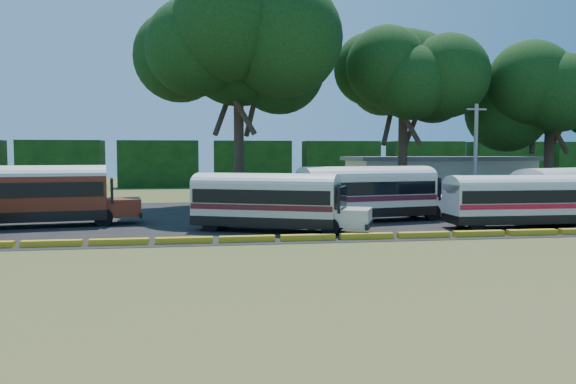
{
  "coord_description": "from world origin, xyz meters",
  "views": [
    {
      "loc": [
        -6.66,
        -25.96,
        4.26
      ],
      "look_at": [
        -1.72,
        6.0,
        2.07
      ],
      "focal_mm": 35.0,
      "sensor_mm": 36.0,
      "label": 1
    }
  ],
  "objects": [
    {
      "name": "ground",
      "position": [
        0.0,
        0.0,
        0.0
      ],
      "size": [
        160.0,
        160.0,
        0.0
      ],
      "primitive_type": "plane",
      "color": "#374E1A",
      "rests_on": "ground"
    },
    {
      "name": "asphalt_strip",
      "position": [
        1.0,
        12.0,
        0.01
      ],
      "size": [
        64.0,
        24.0,
        0.02
      ],
      "primitive_type": "cube",
      "color": "black",
      "rests_on": "ground"
    },
    {
      "name": "curb",
      "position": [
        -0.0,
        1.0,
        0.15
      ],
      "size": [
        53.7,
        0.45,
        0.3
      ],
      "color": "gold",
      "rests_on": "ground"
    },
    {
      "name": "terminal_building",
      "position": [
        18.0,
        30.0,
        2.03
      ],
      "size": [
        19.0,
        9.0,
        4.0
      ],
      "color": "beige",
      "rests_on": "ground"
    },
    {
      "name": "treeline_backdrop",
      "position": [
        0.0,
        48.0,
        3.0
      ],
      "size": [
        130.0,
        4.0,
        6.0
      ],
      "color": "black",
      "rests_on": "ground"
    },
    {
      "name": "bus_red",
      "position": [
        -16.5,
        8.54,
        2.07
      ],
      "size": [
        11.25,
        4.39,
        3.6
      ],
      "rotation": [
        0.0,
        0.0,
        0.16
      ],
      "color": "black",
      "rests_on": "ground"
    },
    {
      "name": "bus_cream_west",
      "position": [
        -2.97,
        4.55,
        1.82
      ],
      "size": [
        9.93,
        6.05,
        3.22
      ],
      "rotation": [
        0.0,
        0.0,
        -0.41
      ],
      "color": "black",
      "rests_on": "ground"
    },
    {
      "name": "bus_cream_east",
      "position": [
        3.86,
        8.15,
        1.98
      ],
      "size": [
        10.95,
        4.69,
        3.5
      ],
      "rotation": [
        0.0,
        0.0,
        0.2
      ],
      "color": "black",
      "rests_on": "ground"
    },
    {
      "name": "bus_white_red",
      "position": [
        11.19,
        3.71,
        1.73
      ],
      "size": [
        9.34,
        2.43,
        3.06
      ],
      "rotation": [
        0.0,
        0.0,
        -0.01
      ],
      "color": "black",
      "rests_on": "ground"
    },
    {
      "name": "bus_white_blue",
      "position": [
        16.62,
        6.53,
        1.92
      ],
      "size": [
        10.51,
        6.35,
        3.4
      ],
      "rotation": [
        0.0,
        0.0,
        0.4
      ],
      "color": "black",
      "rests_on": "ground"
    },
    {
      "name": "tree_west",
      "position": [
        -3.66,
        19.24,
        12.75
      ],
      "size": [
        12.87,
        12.87,
        17.5
      ],
      "color": "#312318",
      "rests_on": "ground"
    },
    {
      "name": "tree_center",
      "position": [
        10.68,
        20.82,
        11.19
      ],
      "size": [
        10.29,
        10.29,
        15.02
      ],
      "color": "#312318",
      "rests_on": "ground"
    },
    {
      "name": "tree_east",
      "position": [
        24.24,
        20.36,
        9.69
      ],
      "size": [
        10.09,
        10.09,
        13.44
      ],
      "color": "#312318",
      "rests_on": "ground"
    },
    {
      "name": "utility_pole",
      "position": [
        14.21,
        14.54,
        4.16
      ],
      "size": [
        1.6,
        0.3,
        8.09
      ],
      "color": "gray",
      "rests_on": "ground"
    }
  ]
}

